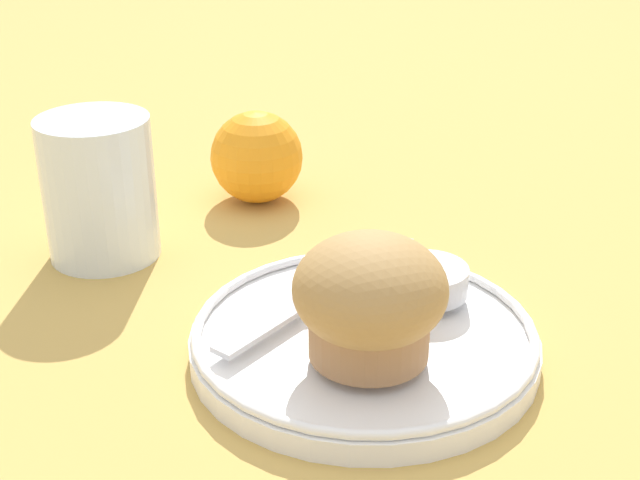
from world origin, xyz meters
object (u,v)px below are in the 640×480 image
(orange_fruit, at_px, (257,157))
(juice_glass, at_px, (99,188))
(butter_knife, at_px, (323,289))
(muffin, at_px, (370,299))

(orange_fruit, xyz_separation_m, juice_glass, (-0.15, -0.01, 0.01))
(butter_knife, bearing_deg, muffin, -122.55)
(juice_glass, bearing_deg, orange_fruit, 5.21)
(muffin, relative_size, butter_knife, 0.46)
(muffin, distance_m, orange_fruit, 0.28)
(muffin, distance_m, juice_glass, 0.25)
(muffin, relative_size, orange_fruit, 1.12)
(muffin, height_order, butter_knife, muffin)
(butter_knife, relative_size, orange_fruit, 2.46)
(orange_fruit, bearing_deg, muffin, -112.24)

